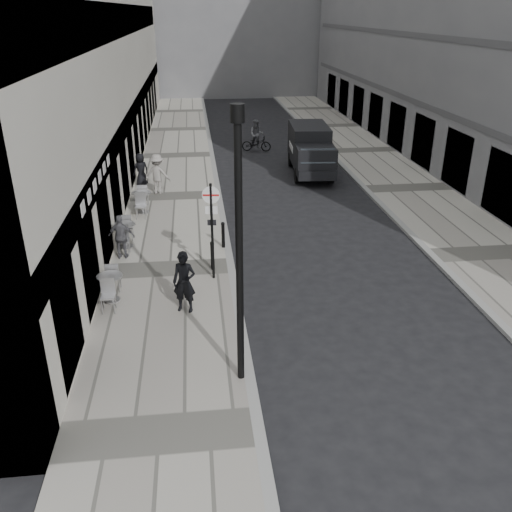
{
  "coord_description": "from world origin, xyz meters",
  "views": [
    {
      "loc": [
        -1.03,
        -5.83,
        7.83
      ],
      "look_at": [
        0.59,
        8.2,
        1.4
      ],
      "focal_mm": 38.0,
      "sensor_mm": 36.0,
      "label": 1
    }
  ],
  "objects_px": {
    "panel_van": "(310,148)",
    "sign_post": "(212,219)",
    "lamppost": "(239,240)",
    "walking_man": "(184,282)",
    "cyclist": "(256,139)"
  },
  "relations": [
    {
      "from": "panel_van",
      "to": "sign_post",
      "type": "bearing_deg",
      "value": -110.92
    },
    {
      "from": "lamppost",
      "to": "panel_van",
      "type": "distance_m",
      "value": 17.94
    },
    {
      "from": "lamppost",
      "to": "walking_man",
      "type": "bearing_deg",
      "value": 111.61
    },
    {
      "from": "walking_man",
      "to": "cyclist",
      "type": "relative_size",
      "value": 0.94
    },
    {
      "from": "sign_post",
      "to": "panel_van",
      "type": "height_order",
      "value": "sign_post"
    },
    {
      "from": "walking_man",
      "to": "lamppost",
      "type": "height_order",
      "value": "lamppost"
    },
    {
      "from": "walking_man",
      "to": "sign_post",
      "type": "height_order",
      "value": "sign_post"
    },
    {
      "from": "walking_man",
      "to": "cyclist",
      "type": "bearing_deg",
      "value": 94.56
    },
    {
      "from": "sign_post",
      "to": "panel_van",
      "type": "bearing_deg",
      "value": 72.67
    },
    {
      "from": "sign_post",
      "to": "cyclist",
      "type": "bearing_deg",
      "value": 86.58
    },
    {
      "from": "walking_man",
      "to": "panel_van",
      "type": "bearing_deg",
      "value": 82.19
    },
    {
      "from": "panel_van",
      "to": "lamppost",
      "type": "bearing_deg",
      "value": -102.71
    },
    {
      "from": "cyclist",
      "to": "walking_man",
      "type": "bearing_deg",
      "value": -89.21
    },
    {
      "from": "panel_van",
      "to": "walking_man",
      "type": "bearing_deg",
      "value": -110.78
    },
    {
      "from": "walking_man",
      "to": "sign_post",
      "type": "bearing_deg",
      "value": 83.01
    }
  ]
}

